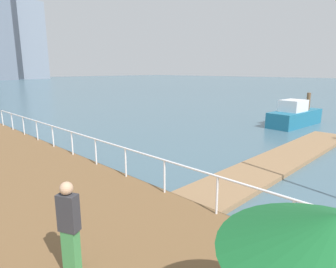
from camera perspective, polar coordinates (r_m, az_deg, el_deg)
ground_plane at (r=21.69m, az=-19.67°, el=0.77°), size 300.00×300.00×0.00m
floating_dock at (r=14.50m, az=21.56°, el=-4.63°), size 14.58×2.00×0.18m
boardwalk_railing at (r=11.14m, az=-11.41°, el=-2.77°), size 0.06×25.55×1.08m
dock_piling_1 at (r=24.90m, az=25.69°, el=4.52°), size 0.28×0.28×2.42m
dock_piling_3 at (r=26.61m, az=22.37°, el=4.42°), size 0.34×0.34×1.65m
moored_boat_2 at (r=23.88m, az=23.57°, el=3.27°), size 5.50×2.14×1.96m
pedestrian_0 at (r=5.84m, az=-18.77°, el=-16.81°), size 0.35×0.42×1.82m
skyline_tower_5 at (r=148.09m, az=-25.75°, el=16.11°), size 12.56×12.03×32.82m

